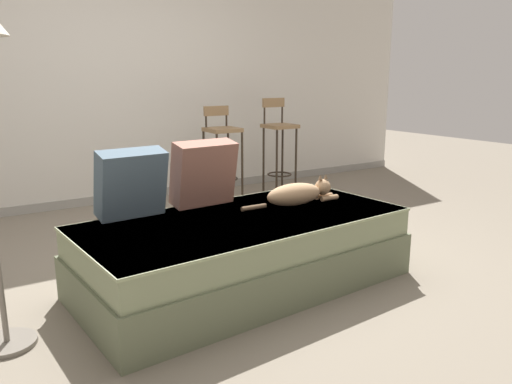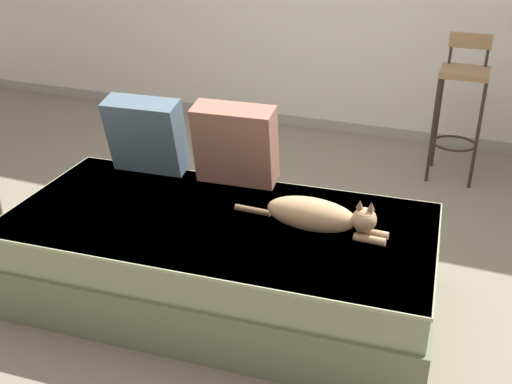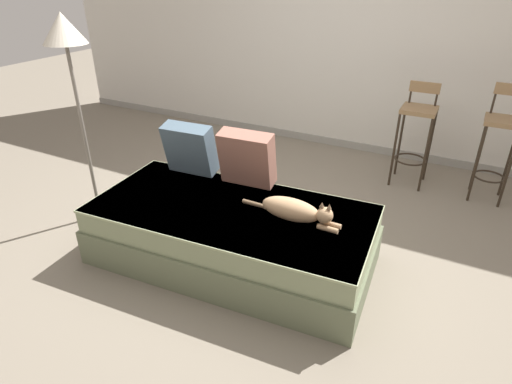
# 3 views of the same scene
# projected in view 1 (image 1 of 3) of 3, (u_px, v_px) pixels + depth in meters

# --- Properties ---
(ground_plane) EXTENTS (16.00, 16.00, 0.00)m
(ground_plane) POSITION_uv_depth(u_px,v_px,m) (215.00, 265.00, 3.51)
(ground_plane) COLOR slate
(ground_plane) RESTS_ON ground
(wall_back_panel) EXTENTS (8.00, 0.10, 2.60)m
(wall_back_panel) POSITION_uv_depth(u_px,v_px,m) (109.00, 77.00, 5.07)
(wall_back_panel) COLOR silver
(wall_back_panel) RESTS_ON ground
(wall_baseboard_trim) EXTENTS (8.00, 0.02, 0.09)m
(wall_baseboard_trim) POSITION_uv_depth(u_px,v_px,m) (118.00, 197.00, 5.31)
(wall_baseboard_trim) COLOR gray
(wall_baseboard_trim) RESTS_ON ground
(couch) EXTENTS (2.10, 1.13, 0.45)m
(couch) POSITION_uv_depth(u_px,v_px,m) (244.00, 251.00, 3.13)
(couch) COLOR #636B50
(couch) RESTS_ON ground
(throw_pillow_corner) EXTENTS (0.42, 0.26, 0.43)m
(throw_pillow_corner) POSITION_uv_depth(u_px,v_px,m) (131.00, 183.00, 3.02)
(throw_pillow_corner) COLOR #4C6070
(throw_pillow_corner) RESTS_ON couch
(throw_pillow_middle) EXTENTS (0.43, 0.26, 0.44)m
(throw_pillow_middle) POSITION_uv_depth(u_px,v_px,m) (204.00, 173.00, 3.31)
(throw_pillow_middle) COLOR #936051
(throw_pillow_middle) RESTS_ON couch
(cat) EXTENTS (0.74, 0.18, 0.19)m
(cat) POSITION_uv_depth(u_px,v_px,m) (298.00, 194.00, 3.36)
(cat) COLOR tan
(cat) RESTS_ON couch
(bar_stool_near_window) EXTENTS (0.32, 0.32, 1.00)m
(bar_stool_near_window) POSITION_uv_depth(u_px,v_px,m) (222.00, 145.00, 5.16)
(bar_stool_near_window) COLOR #2D2319
(bar_stool_near_window) RESTS_ON ground
(bar_stool_by_doorway) EXTENTS (0.32, 0.32, 1.07)m
(bar_stool_by_doorway) POSITION_uv_depth(u_px,v_px,m) (279.00, 139.00, 5.53)
(bar_stool_by_doorway) COLOR #2D2319
(bar_stool_by_doorway) RESTS_ON ground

